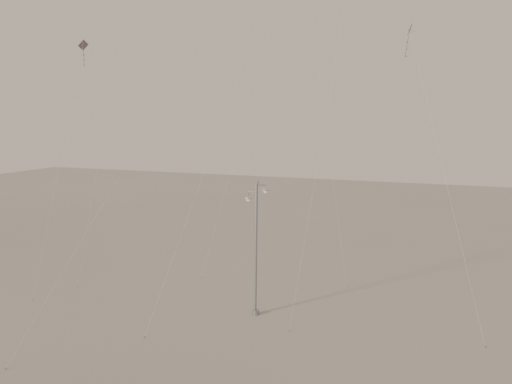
% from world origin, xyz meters
% --- Properties ---
extents(ground, '(160.00, 160.00, 0.00)m').
position_xyz_m(ground, '(0.00, 0.00, 0.00)').
color(ground, '#A29486').
rests_on(ground, ground).
extents(street_lamp, '(1.59, 0.72, 8.57)m').
position_xyz_m(street_lamp, '(0.15, 6.80, 4.57)').
color(street_lamp, '#93969B').
rests_on(street_lamp, ground).
extents(kite_3, '(6.61, 15.29, 21.88)m').
position_xyz_m(kite_3, '(-4.12, 5.58, 15.31)').
color(kite_3, maroon).
rests_on(kite_3, ground).
extents(kite_4, '(5.37, 4.14, 18.04)m').
position_xyz_m(kite_4, '(9.62, 9.66, 14.04)').
color(kite_4, '#332B2A').
rests_on(kite_4, ground).
extents(kite_6, '(3.49, 2.76, 17.53)m').
position_xyz_m(kite_6, '(-12.67, 5.64, 13.32)').
color(kite_6, '#332B2A').
rests_on(kite_6, ground).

